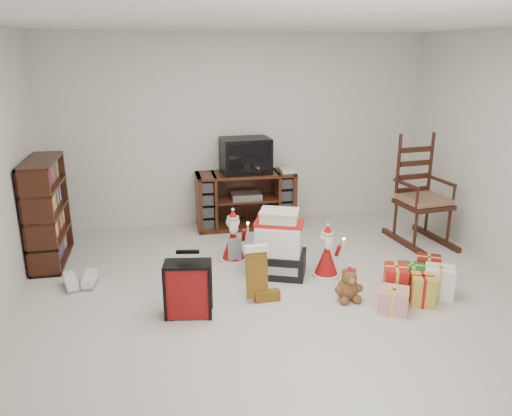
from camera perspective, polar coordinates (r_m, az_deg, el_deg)
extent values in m
cube|color=beige|center=(4.73, 3.46, -11.09)|extent=(5.00, 5.00, 0.01)
cube|color=white|center=(4.17, 4.13, 20.79)|extent=(5.00, 5.00, 0.01)
cube|color=silver|center=(6.68, -1.90, 8.80)|extent=(5.00, 0.01, 2.50)
cube|color=silver|center=(2.12, 22.08, -12.18)|extent=(5.00, 0.01, 2.50)
cube|color=#402012|center=(6.62, -1.19, 0.92)|extent=(1.30, 0.47, 0.74)
cube|color=#BBBBBD|center=(6.58, -1.15, 1.43)|extent=(0.39, 0.28, 0.07)
cube|color=#32160D|center=(5.92, -22.78, -0.37)|extent=(0.32, 0.95, 1.16)
cube|color=#32160D|center=(6.35, 18.57, 0.43)|extent=(0.60, 0.58, 0.05)
cube|color=#9B7455|center=(6.33, 18.63, 0.97)|extent=(0.56, 0.54, 0.06)
cube|color=#32160D|center=(6.44, 17.91, 4.91)|extent=(0.47, 0.11, 0.84)
cube|color=#32160D|center=(6.49, 18.18, -3.49)|extent=(0.65, 0.96, 0.06)
cube|color=black|center=(5.28, 2.61, -6.33)|extent=(0.66, 0.57, 0.25)
cube|color=white|center=(5.18, 2.65, -3.55)|extent=(0.56, 0.50, 0.30)
cube|color=red|center=(5.12, 2.67, -1.75)|extent=(0.56, 0.43, 0.04)
cube|color=beige|center=(5.10, 2.69, -1.00)|extent=(0.45, 0.40, 0.10)
cube|color=maroon|center=(4.48, -7.75, -9.19)|extent=(0.42, 0.26, 0.51)
cube|color=black|center=(4.43, -8.00, -4.93)|extent=(0.21, 0.06, 0.03)
ellipsoid|color=brown|center=(4.86, 10.41, -9.09)|extent=(0.21, 0.18, 0.22)
sphere|color=brown|center=(4.78, 10.62, -7.79)|extent=(0.14, 0.14, 0.14)
cone|color=#9B1011|center=(5.26, 8.05, -5.85)|extent=(0.26, 0.26, 0.38)
sphere|color=beige|center=(5.17, 8.16, -3.45)|extent=(0.13, 0.13, 0.13)
cone|color=#9B1011|center=(5.13, 8.21, -2.41)|extent=(0.11, 0.11, 0.09)
cylinder|color=silver|center=(5.14, 9.98, -4.12)|extent=(0.02, 0.02, 0.11)
cone|color=#9B1011|center=(5.58, -2.61, -4.16)|extent=(0.28, 0.28, 0.40)
sphere|color=beige|center=(5.49, -2.64, -1.72)|extent=(0.14, 0.14, 0.14)
cone|color=#9B1011|center=(5.46, -2.66, -0.68)|extent=(0.12, 0.12, 0.10)
cylinder|color=silver|center=(5.43, -0.94, -2.40)|extent=(0.02, 0.02, 0.12)
cube|color=silver|center=(5.35, -20.39, -8.05)|extent=(0.20, 0.30, 0.10)
cube|color=silver|center=(5.32, -18.47, -7.97)|extent=(0.15, 0.29, 0.10)
cube|color=red|center=(4.98, 16.03, -8.65)|extent=(0.24, 0.24, 0.24)
cube|color=#1A6A24|center=(5.25, 16.68, -7.36)|extent=(0.24, 0.24, 0.24)
cube|color=gold|center=(4.98, 19.10, -8.96)|extent=(0.24, 0.24, 0.24)
cube|color=silver|center=(4.72, 17.30, -10.33)|extent=(0.24, 0.24, 0.24)
cube|color=white|center=(5.21, 19.85, -7.85)|extent=(0.24, 0.24, 0.24)
cube|color=maroon|center=(5.47, 17.50, -6.37)|extent=(0.24, 0.24, 0.24)
cube|color=black|center=(6.50, -1.21, 6.03)|extent=(0.65, 0.48, 0.46)
cube|color=black|center=(6.29, -0.84, 5.64)|extent=(0.53, 0.05, 0.36)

